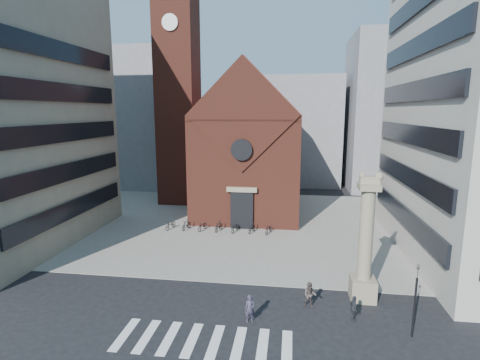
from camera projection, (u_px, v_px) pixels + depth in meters
name	position (u px, v px, depth m)	size (l,w,h in m)	color
ground	(206.00, 312.00, 23.51)	(120.00, 120.00, 0.00)	black
piazza	(244.00, 223.00, 42.00)	(46.00, 30.00, 0.05)	#9B968D
zebra_crossing	(204.00, 341.00, 20.51)	(10.20, 3.20, 0.01)	white
church	(251.00, 147.00, 46.42)	(12.00, 16.65, 18.00)	maroon
campanile	(178.00, 85.00, 49.24)	(5.50, 5.50, 31.20)	maroon
bg_block_left	(143.00, 119.00, 63.16)	(16.00, 14.00, 22.00)	gray
bg_block_mid	(298.00, 131.00, 64.86)	(14.00, 12.00, 18.00)	gray
bg_block_right	(401.00, 113.00, 59.21)	(16.00, 14.00, 24.00)	gray
lion_column	(365.00, 250.00, 24.43)	(1.63, 1.60, 8.68)	gray
traffic_light	(415.00, 299.00, 20.48)	(0.13, 0.16, 4.30)	black
pedestrian_0	(250.00, 309.00, 22.24)	(0.62, 0.40, 1.69)	#363144
pedestrian_1	(310.00, 295.00, 23.89)	(0.81, 0.63, 1.67)	#514541
pedestrian_2	(354.00, 308.00, 22.37)	(0.92, 0.38, 1.57)	#2A2C33
scooter_0	(171.00, 224.00, 39.68)	(0.64, 1.83, 0.96)	black
scooter_1	(186.00, 225.00, 39.43)	(0.50, 1.78, 1.07)	black
scooter_2	(203.00, 226.00, 39.21)	(0.64, 1.83, 0.96)	black
scooter_3	(219.00, 226.00, 38.96)	(0.50, 1.78, 1.07)	black
scooter_4	(235.00, 227.00, 38.73)	(0.64, 1.83, 0.96)	black
scooter_5	(252.00, 227.00, 38.49)	(0.50, 1.78, 1.07)	black
scooter_6	(269.00, 229.00, 38.26)	(0.64, 1.83, 0.96)	black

